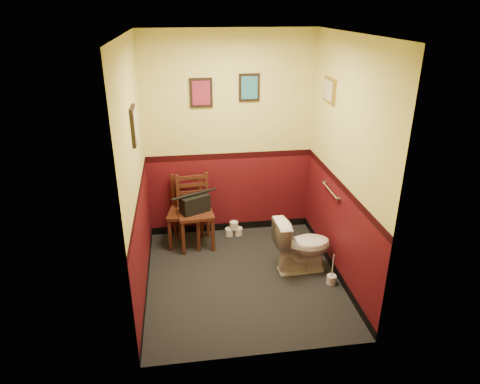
# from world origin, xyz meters

# --- Properties ---
(floor) EXTENTS (2.20, 2.40, 0.00)m
(floor) POSITION_xyz_m (0.00, 0.00, 0.00)
(floor) COLOR black
(floor) RESTS_ON ground
(ceiling) EXTENTS (2.20, 2.40, 0.00)m
(ceiling) POSITION_xyz_m (0.00, 0.00, 2.70)
(ceiling) COLOR silver
(ceiling) RESTS_ON ground
(wall_back) EXTENTS (2.20, 0.00, 2.70)m
(wall_back) POSITION_xyz_m (0.00, 1.20, 1.35)
(wall_back) COLOR #4D0D13
(wall_back) RESTS_ON ground
(wall_front) EXTENTS (2.20, 0.00, 2.70)m
(wall_front) POSITION_xyz_m (0.00, -1.20, 1.35)
(wall_front) COLOR #4D0D13
(wall_front) RESTS_ON ground
(wall_left) EXTENTS (0.00, 2.40, 2.70)m
(wall_left) POSITION_xyz_m (-1.10, 0.00, 1.35)
(wall_left) COLOR #4D0D13
(wall_left) RESTS_ON ground
(wall_right) EXTENTS (0.00, 2.40, 2.70)m
(wall_right) POSITION_xyz_m (1.10, 0.00, 1.35)
(wall_right) COLOR #4D0D13
(wall_right) RESTS_ON ground
(grab_bar) EXTENTS (0.05, 0.56, 0.06)m
(grab_bar) POSITION_xyz_m (1.07, 0.25, 0.95)
(grab_bar) COLOR silver
(grab_bar) RESTS_ON wall_right
(framed_print_back_a) EXTENTS (0.28, 0.04, 0.36)m
(framed_print_back_a) POSITION_xyz_m (-0.35, 1.18, 1.95)
(framed_print_back_a) COLOR black
(framed_print_back_a) RESTS_ON wall_back
(framed_print_back_b) EXTENTS (0.26, 0.04, 0.34)m
(framed_print_back_b) POSITION_xyz_m (0.25, 1.18, 2.00)
(framed_print_back_b) COLOR black
(framed_print_back_b) RESTS_ON wall_back
(framed_print_left) EXTENTS (0.04, 0.30, 0.38)m
(framed_print_left) POSITION_xyz_m (-1.08, 0.10, 1.85)
(framed_print_left) COLOR black
(framed_print_left) RESTS_ON wall_left
(framed_print_right) EXTENTS (0.04, 0.34, 0.28)m
(framed_print_right) POSITION_xyz_m (1.08, 0.60, 2.05)
(framed_print_right) COLOR olive
(framed_print_right) RESTS_ON wall_right
(toilet) EXTENTS (0.70, 0.42, 0.67)m
(toilet) POSITION_xyz_m (0.72, 0.09, 0.33)
(toilet) COLOR white
(toilet) RESTS_ON floor
(toilet_brush) EXTENTS (0.11, 0.11, 0.39)m
(toilet_brush) POSITION_xyz_m (0.99, -0.24, 0.06)
(toilet_brush) COLOR silver
(toilet_brush) RESTS_ON floor
(chair_left) EXTENTS (0.50, 0.50, 0.92)m
(chair_left) POSITION_xyz_m (-0.62, 0.94, 0.46)
(chair_left) COLOR #4A2216
(chair_left) RESTS_ON floor
(chair_right) EXTENTS (0.48, 0.48, 0.95)m
(chair_right) POSITION_xyz_m (-0.50, 0.88, 0.48)
(chair_right) COLOR #4A2216
(chair_right) RESTS_ON floor
(handbag) EXTENTS (0.40, 0.32, 0.26)m
(handbag) POSITION_xyz_m (-0.50, 0.84, 0.61)
(handbag) COLOR black
(handbag) RESTS_ON chair_right
(tp_stack) EXTENTS (0.24, 0.13, 0.21)m
(tp_stack) POSITION_xyz_m (0.03, 1.03, 0.09)
(tp_stack) COLOR silver
(tp_stack) RESTS_ON floor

